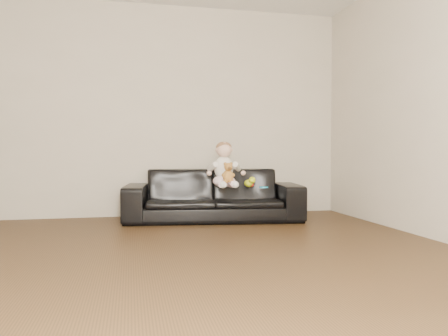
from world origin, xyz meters
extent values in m
plane|color=#402B16|center=(0.00, 0.00, 0.00)|extent=(5.50, 5.50, 0.00)
plane|color=beige|center=(0.00, 2.75, 1.30)|extent=(5.00, 0.00, 5.00)
imported|color=black|center=(0.78, 2.25, 0.29)|extent=(2.09, 1.03, 0.59)
ellipsoid|color=white|center=(0.89, 2.15, 0.46)|extent=(0.28, 0.25, 0.14)
ellipsoid|color=white|center=(0.89, 2.17, 0.61)|extent=(0.24, 0.21, 0.27)
sphere|color=beige|center=(0.89, 2.15, 0.82)|extent=(0.19, 0.19, 0.18)
ellipsoid|color=#8C603F|center=(0.89, 2.16, 0.84)|extent=(0.20, 0.20, 0.12)
cylinder|color=white|center=(0.84, 1.99, 0.44)|extent=(0.10, 0.23, 0.09)
cylinder|color=white|center=(0.94, 1.99, 0.44)|extent=(0.10, 0.23, 0.09)
sphere|color=white|center=(0.83, 1.87, 0.44)|extent=(0.08, 0.08, 0.07)
sphere|color=white|center=(0.96, 1.87, 0.44)|extent=(0.08, 0.08, 0.07)
cylinder|color=white|center=(0.75, 2.11, 0.62)|extent=(0.08, 0.19, 0.12)
cylinder|color=white|center=(1.03, 2.11, 0.62)|extent=(0.08, 0.19, 0.12)
ellipsoid|color=#B17932|center=(0.90, 1.99, 0.52)|extent=(0.14, 0.12, 0.14)
sphere|color=#B17932|center=(0.90, 1.97, 0.62)|extent=(0.11, 0.11, 0.09)
sphere|color=#B17932|center=(0.87, 1.98, 0.66)|extent=(0.04, 0.04, 0.04)
sphere|color=#B17932|center=(0.93, 1.98, 0.66)|extent=(0.04, 0.04, 0.04)
sphere|color=#593819|center=(0.90, 1.93, 0.61)|extent=(0.04, 0.04, 0.04)
ellipsoid|color=#C9DB19|center=(1.17, 2.11, 0.43)|extent=(0.12, 0.14, 0.09)
sphere|color=red|center=(1.20, 2.10, 0.42)|extent=(0.09, 0.09, 0.07)
cylinder|color=#1A9ED2|center=(1.31, 1.98, 0.39)|extent=(0.13, 0.13, 0.01)
camera|label=1|loc=(-0.16, -2.71, 0.78)|focal=35.00mm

